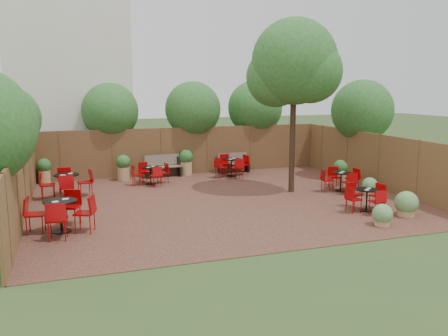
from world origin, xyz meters
name	(u,v)px	position (x,y,z in m)	size (l,w,h in m)	color
ground	(223,201)	(0.00, 0.00, 0.00)	(80.00, 80.00, 0.00)	#354F23
courtyard_paving	(223,201)	(0.00, 0.00, 0.01)	(12.00, 10.00, 0.02)	#331914
fence_back	(186,151)	(0.00, 5.00, 1.00)	(12.00, 0.08, 2.00)	#56301F
fence_left	(23,183)	(-6.00, 0.00, 1.00)	(0.08, 10.00, 2.00)	#56301F
fence_right	(379,161)	(6.00, 0.00, 1.00)	(0.08, 10.00, 2.00)	#56301F
neighbour_building	(70,80)	(-4.50, 8.00, 4.00)	(5.00, 4.00, 8.00)	silver
overhang_foliage	(163,114)	(-1.42, 2.58, 2.73)	(15.90, 10.91, 2.72)	#235B1D
courtyard_tree	(294,67)	(2.68, 0.41, 4.34)	(2.99, 2.93, 5.97)	black
park_bench_left	(163,165)	(-1.07, 4.62, 0.49)	(1.51, 0.60, 0.91)	brown
park_bench_right	(233,162)	(2.02, 4.62, 0.45)	(1.40, 0.55, 0.85)	brown
bistro_tables	(183,185)	(-1.17, 0.70, 0.46)	(10.98, 7.87, 0.96)	black
planters	(171,167)	(-0.90, 3.74, 0.57)	(11.06, 4.50, 1.07)	tan
low_shrubs	(389,201)	(4.26, -2.89, 0.33)	(2.43, 3.70, 0.72)	tan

